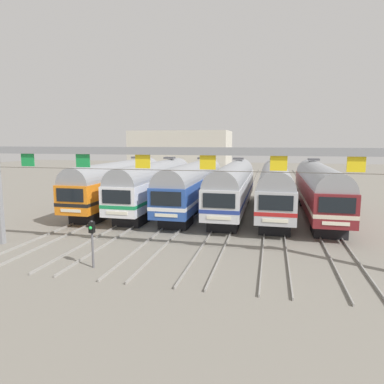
{
  "coord_description": "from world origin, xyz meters",
  "views": [
    {
      "loc": [
        5.4,
        -32.73,
        6.81
      ],
      "look_at": [
        -1.54,
        -2.21,
        2.23
      ],
      "focal_mm": 32.64,
      "sensor_mm": 36.0,
      "label": 1
    }
  ],
  "objects_px": {
    "catenary_gantry": "(175,167)",
    "commuter_train_blue": "(193,184)",
    "commuter_train_orange": "(119,182)",
    "commuter_train_stainless": "(275,186)",
    "commuter_train_maroon": "(319,187)",
    "yard_signal_mast": "(92,235)",
    "commuter_train_silver": "(233,185)",
    "commuter_train_white": "(155,183)"
  },
  "relations": [
    {
      "from": "catenary_gantry",
      "to": "commuter_train_blue",
      "type": "bearing_deg",
      "value": 98.12
    },
    {
      "from": "commuter_train_orange",
      "to": "commuter_train_blue",
      "type": "relative_size",
      "value": 1.0
    },
    {
      "from": "commuter_train_stainless",
      "to": "commuter_train_maroon",
      "type": "bearing_deg",
      "value": 0.0
    },
    {
      "from": "commuter_train_blue",
      "to": "yard_signal_mast",
      "type": "relative_size",
      "value": 6.95
    },
    {
      "from": "commuter_train_blue",
      "to": "yard_signal_mast",
      "type": "xyz_separation_m",
      "value": [
        -1.93,
        -16.23,
        -0.87
      ]
    },
    {
      "from": "commuter_train_silver",
      "to": "yard_signal_mast",
      "type": "xyz_separation_m",
      "value": [
        -5.78,
        -16.23,
        -0.87
      ]
    },
    {
      "from": "commuter_train_silver",
      "to": "yard_signal_mast",
      "type": "height_order",
      "value": "commuter_train_silver"
    },
    {
      "from": "commuter_train_orange",
      "to": "commuter_train_silver",
      "type": "relative_size",
      "value": 1.0
    },
    {
      "from": "commuter_train_white",
      "to": "commuter_train_orange",
      "type": "bearing_deg",
      "value": 180.0
    },
    {
      "from": "catenary_gantry",
      "to": "yard_signal_mast",
      "type": "relative_size",
      "value": 9.44
    },
    {
      "from": "commuter_train_silver",
      "to": "catenary_gantry",
      "type": "xyz_separation_m",
      "value": [
        -1.93,
        -13.5,
        2.63
      ]
    },
    {
      "from": "commuter_train_orange",
      "to": "commuter_train_maroon",
      "type": "relative_size",
      "value": 1.0
    },
    {
      "from": "commuter_train_blue",
      "to": "commuter_train_stainless",
      "type": "distance_m",
      "value": 7.71
    },
    {
      "from": "commuter_train_maroon",
      "to": "yard_signal_mast",
      "type": "height_order",
      "value": "commuter_train_maroon"
    },
    {
      "from": "commuter_train_white",
      "to": "yard_signal_mast",
      "type": "xyz_separation_m",
      "value": [
        1.93,
        -16.23,
        -0.87
      ]
    },
    {
      "from": "commuter_train_silver",
      "to": "commuter_train_stainless",
      "type": "relative_size",
      "value": 1.0
    },
    {
      "from": "commuter_train_silver",
      "to": "yard_signal_mast",
      "type": "relative_size",
      "value": 6.95
    },
    {
      "from": "commuter_train_silver",
      "to": "yard_signal_mast",
      "type": "distance_m",
      "value": 17.25
    },
    {
      "from": "commuter_train_stainless",
      "to": "yard_signal_mast",
      "type": "relative_size",
      "value": 6.95
    },
    {
      "from": "commuter_train_white",
      "to": "commuter_train_silver",
      "type": "bearing_deg",
      "value": 0.0
    },
    {
      "from": "commuter_train_stainless",
      "to": "catenary_gantry",
      "type": "height_order",
      "value": "catenary_gantry"
    },
    {
      "from": "commuter_train_orange",
      "to": "commuter_train_maroon",
      "type": "height_order",
      "value": "same"
    },
    {
      "from": "commuter_train_silver",
      "to": "commuter_train_stainless",
      "type": "bearing_deg",
      "value": 0.0
    },
    {
      "from": "commuter_train_stainless",
      "to": "catenary_gantry",
      "type": "bearing_deg",
      "value": -113.18
    },
    {
      "from": "catenary_gantry",
      "to": "commuter_train_white",
      "type": "bearing_deg",
      "value": 113.18
    },
    {
      "from": "commuter_train_white",
      "to": "yard_signal_mast",
      "type": "bearing_deg",
      "value": -83.23
    },
    {
      "from": "commuter_train_stainless",
      "to": "catenary_gantry",
      "type": "xyz_separation_m",
      "value": [
        -5.78,
        -13.5,
        2.63
      ]
    },
    {
      "from": "commuter_train_blue",
      "to": "commuter_train_orange",
      "type": "bearing_deg",
      "value": 180.0
    },
    {
      "from": "commuter_train_silver",
      "to": "catenary_gantry",
      "type": "height_order",
      "value": "catenary_gantry"
    },
    {
      "from": "commuter_train_white",
      "to": "commuter_train_silver",
      "type": "xyz_separation_m",
      "value": [
        7.71,
        0.0,
        0.0
      ]
    },
    {
      "from": "commuter_train_silver",
      "to": "catenary_gantry",
      "type": "relative_size",
      "value": 0.74
    },
    {
      "from": "yard_signal_mast",
      "to": "commuter_train_blue",
      "type": "bearing_deg",
      "value": 83.23
    },
    {
      "from": "commuter_train_silver",
      "to": "commuter_train_stainless",
      "type": "xyz_separation_m",
      "value": [
        3.85,
        0.0,
        0.0
      ]
    },
    {
      "from": "commuter_train_orange",
      "to": "catenary_gantry",
      "type": "relative_size",
      "value": 0.74
    },
    {
      "from": "commuter_train_white",
      "to": "commuter_train_blue",
      "type": "relative_size",
      "value": 1.0
    },
    {
      "from": "commuter_train_orange",
      "to": "commuter_train_white",
      "type": "xyz_separation_m",
      "value": [
        3.85,
        0.0,
        0.0
      ]
    },
    {
      "from": "commuter_train_orange",
      "to": "catenary_gantry",
      "type": "height_order",
      "value": "catenary_gantry"
    },
    {
      "from": "commuter_train_blue",
      "to": "yard_signal_mast",
      "type": "distance_m",
      "value": 16.37
    },
    {
      "from": "yard_signal_mast",
      "to": "catenary_gantry",
      "type": "bearing_deg",
      "value": 35.37
    },
    {
      "from": "commuter_train_silver",
      "to": "commuter_train_maroon",
      "type": "height_order",
      "value": "same"
    },
    {
      "from": "commuter_train_maroon",
      "to": "commuter_train_blue",
      "type": "bearing_deg",
      "value": 180.0
    },
    {
      "from": "commuter_train_orange",
      "to": "yard_signal_mast",
      "type": "xyz_separation_m",
      "value": [
        5.78,
        -16.23,
        -0.87
      ]
    }
  ]
}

